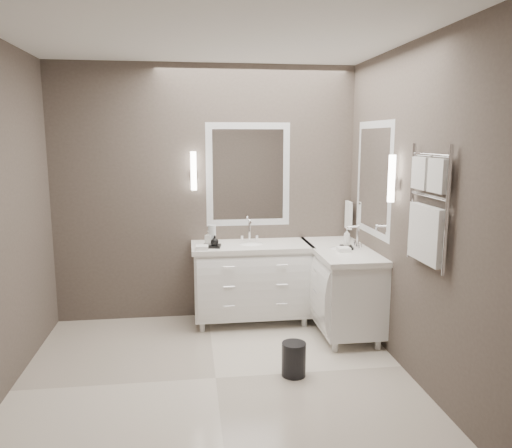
{
  "coord_description": "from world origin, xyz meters",
  "views": [
    {
      "loc": [
        -0.18,
        -3.82,
        1.94
      ],
      "look_at": [
        0.43,
        0.7,
        1.15
      ],
      "focal_mm": 35.0,
      "sensor_mm": 36.0,
      "label": 1
    }
  ],
  "objects": [
    {
      "name": "wall_right",
      "position": [
        1.6,
        0.0,
        1.35
      ],
      "size": [
        0.01,
        3.0,
        2.7
      ],
      "primitive_type": "cube",
      "color": "#4F453F",
      "rests_on": "floor"
    },
    {
      "name": "mirror_back",
      "position": [
        0.45,
        1.49,
        1.55
      ],
      "size": [
        0.9,
        0.02,
        1.1
      ],
      "color": "white",
      "rests_on": "wall_back"
    },
    {
      "name": "soap_bottle_a",
      "position": [
        0.0,
        1.14,
        0.95
      ],
      "size": [
        0.08,
        0.08,
        0.14
      ],
      "primitive_type": "imported",
      "rotation": [
        0.0,
        0.0,
        -0.34
      ],
      "color": "white",
      "rests_on": "amenity_tray_back"
    },
    {
      "name": "wall_front",
      "position": [
        0.0,
        -1.5,
        1.35
      ],
      "size": [
        3.2,
        0.01,
        2.7
      ],
      "primitive_type": "cube",
      "color": "#4F453F",
      "rests_on": "floor"
    },
    {
      "name": "towel_ladder",
      "position": [
        1.55,
        -0.4,
        1.39
      ],
      "size": [
        0.06,
        0.58,
        0.9
      ],
      "color": "white",
      "rests_on": "wall_right"
    },
    {
      "name": "ceiling",
      "position": [
        0.0,
        0.0,
        2.71
      ],
      "size": [
        3.2,
        3.0,
        0.01
      ],
      "primitive_type": "cube",
      "color": "white",
      "rests_on": "wall_back"
    },
    {
      "name": "wall_back",
      "position": [
        0.0,
        1.5,
        1.35
      ],
      "size": [
        3.2,
        0.01,
        2.7
      ],
      "primitive_type": "cube",
      "color": "#4F453F",
      "rests_on": "floor"
    },
    {
      "name": "towel_bar_corner",
      "position": [
        1.54,
        1.36,
        1.12
      ],
      "size": [
        0.03,
        0.22,
        0.3
      ],
      "color": "white",
      "rests_on": "wall_right"
    },
    {
      "name": "soap_bottle_b",
      "position": [
        0.06,
        1.09,
        0.93
      ],
      "size": [
        0.08,
        0.08,
        0.1
      ],
      "primitive_type": "imported",
      "rotation": [
        0.0,
        0.0,
        -0.02
      ],
      "color": "black",
      "rests_on": "amenity_tray_back"
    },
    {
      "name": "sconce_right",
      "position": [
        1.53,
        0.22,
        1.59
      ],
      "size": [
        0.06,
        0.06,
        0.4
      ],
      "color": "white",
      "rests_on": "wall_right"
    },
    {
      "name": "soap_bottle_c",
      "position": [
        1.37,
        0.88,
        0.96
      ],
      "size": [
        0.08,
        0.08,
        0.18
      ],
      "primitive_type": "imported",
      "rotation": [
        0.0,
        0.0,
        0.13
      ],
      "color": "white",
      "rests_on": "amenity_tray_right"
    },
    {
      "name": "floor",
      "position": [
        0.0,
        0.0,
        -0.01
      ],
      "size": [
        3.2,
        3.0,
        0.01
      ],
      "primitive_type": "cube",
      "color": "#EFE3D1",
      "rests_on": "ground"
    },
    {
      "name": "water_bottle",
      "position": [
        0.04,
        1.14,
        0.96
      ],
      "size": [
        0.09,
        0.09,
        0.22
      ],
      "primitive_type": "cylinder",
      "rotation": [
        0.0,
        0.0,
        0.14
      ],
      "color": "silver",
      "rests_on": "vanity_back"
    },
    {
      "name": "waste_bin",
      "position": [
        0.64,
        -0.03,
        0.14
      ],
      "size": [
        0.22,
        0.22,
        0.28
      ],
      "primitive_type": "cylinder",
      "rotation": [
        0.0,
        0.0,
        -0.12
      ],
      "color": "black",
      "rests_on": "floor"
    },
    {
      "name": "mirror_right",
      "position": [
        1.59,
        0.8,
        1.55
      ],
      "size": [
        0.02,
        0.9,
        1.1
      ],
      "color": "white",
      "rests_on": "wall_right"
    },
    {
      "name": "vanity_right",
      "position": [
        1.33,
        0.9,
        0.49
      ],
      "size": [
        0.59,
        1.24,
        0.97
      ],
      "color": "white",
      "rests_on": "floor"
    },
    {
      "name": "sconce_back",
      "position": [
        -0.13,
        1.43,
        1.59
      ],
      "size": [
        0.06,
        0.06,
        0.4
      ],
      "color": "white",
      "rests_on": "wall_back"
    },
    {
      "name": "amenity_tray_back",
      "position": [
        0.03,
        1.12,
        0.86
      ],
      "size": [
        0.2,
        0.16,
        0.03
      ],
      "primitive_type": "cube",
      "rotation": [
        0.0,
        0.0,
        -0.18
      ],
      "color": "black",
      "rests_on": "vanity_back"
    },
    {
      "name": "amenity_tray_right",
      "position": [
        1.37,
        0.88,
        0.86
      ],
      "size": [
        0.14,
        0.18,
        0.02
      ],
      "primitive_type": "cube",
      "rotation": [
        0.0,
        0.0,
        -0.17
      ],
      "color": "black",
      "rests_on": "vanity_right"
    },
    {
      "name": "vanity_back",
      "position": [
        0.45,
        1.23,
        0.49
      ],
      "size": [
        1.24,
        0.59,
        0.97
      ],
      "color": "white",
      "rests_on": "floor"
    }
  ]
}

